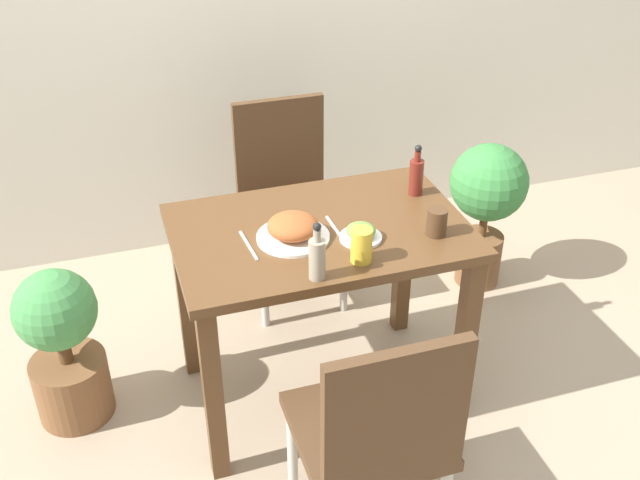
{
  "coord_description": "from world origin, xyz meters",
  "views": [
    {
      "loc": [
        -0.66,
        -2.07,
        2.07
      ],
      "look_at": [
        0.0,
        0.0,
        0.7
      ],
      "focal_mm": 42.0,
      "sensor_mm": 36.0,
      "label": 1
    }
  ],
  "objects_px": {
    "side_plate": "(361,233)",
    "sauce_bottle": "(416,175)",
    "chair_near": "(378,432)",
    "potted_plant_left": "(63,345)",
    "chair_far": "(287,192)",
    "drink_cup": "(437,222)",
    "potted_plant_right": "(487,198)",
    "food_plate": "(293,229)",
    "condiment_bottle": "(317,257)",
    "juice_glass": "(361,245)"
  },
  "relations": [
    {
      "from": "chair_near",
      "to": "chair_far",
      "type": "distance_m",
      "value": 1.44
    },
    {
      "from": "chair_near",
      "to": "condiment_bottle",
      "type": "height_order",
      "value": "condiment_bottle"
    },
    {
      "from": "food_plate",
      "to": "drink_cup",
      "type": "height_order",
      "value": "drink_cup"
    },
    {
      "from": "potted_plant_left",
      "to": "juice_glass",
      "type": "bearing_deg",
      "value": -22.59
    },
    {
      "from": "chair_far",
      "to": "sauce_bottle",
      "type": "height_order",
      "value": "sauce_bottle"
    },
    {
      "from": "potted_plant_right",
      "to": "potted_plant_left",
      "type": "bearing_deg",
      "value": -170.44
    },
    {
      "from": "food_plate",
      "to": "chair_far",
      "type": "bearing_deg",
      "value": 76.32
    },
    {
      "from": "juice_glass",
      "to": "potted_plant_right",
      "type": "height_order",
      "value": "juice_glass"
    },
    {
      "from": "chair_far",
      "to": "side_plate",
      "type": "distance_m",
      "value": 0.88
    },
    {
      "from": "potted_plant_left",
      "to": "chair_far",
      "type": "bearing_deg",
      "value": 28.98
    },
    {
      "from": "food_plate",
      "to": "potted_plant_left",
      "type": "height_order",
      "value": "food_plate"
    },
    {
      "from": "drink_cup",
      "to": "sauce_bottle",
      "type": "relative_size",
      "value": 0.48
    },
    {
      "from": "chair_near",
      "to": "food_plate",
      "type": "xyz_separation_m",
      "value": [
        -0.05,
        0.67,
        0.29
      ]
    },
    {
      "from": "food_plate",
      "to": "drink_cup",
      "type": "distance_m",
      "value": 0.48
    },
    {
      "from": "chair_far",
      "to": "sauce_bottle",
      "type": "distance_m",
      "value": 0.76
    },
    {
      "from": "chair_far",
      "to": "juice_glass",
      "type": "xyz_separation_m",
      "value": [
        -0.02,
        -0.95,
        0.31
      ]
    },
    {
      "from": "side_plate",
      "to": "juice_glass",
      "type": "bearing_deg",
      "value": -109.88
    },
    {
      "from": "juice_glass",
      "to": "condiment_bottle",
      "type": "relative_size",
      "value": 0.58
    },
    {
      "from": "food_plate",
      "to": "condiment_bottle",
      "type": "xyz_separation_m",
      "value": [
        0.01,
        -0.24,
        0.04
      ]
    },
    {
      "from": "chair_far",
      "to": "side_plate",
      "type": "height_order",
      "value": "chair_far"
    },
    {
      "from": "chair_near",
      "to": "juice_glass",
      "type": "height_order",
      "value": "chair_near"
    },
    {
      "from": "chair_far",
      "to": "drink_cup",
      "type": "relative_size",
      "value": 9.37
    },
    {
      "from": "drink_cup",
      "to": "potted_plant_right",
      "type": "relative_size",
      "value": 0.14
    },
    {
      "from": "chair_near",
      "to": "potted_plant_right",
      "type": "bearing_deg",
      "value": -129.84
    },
    {
      "from": "side_plate",
      "to": "sauce_bottle",
      "type": "relative_size",
      "value": 0.72
    },
    {
      "from": "sauce_bottle",
      "to": "potted_plant_left",
      "type": "height_order",
      "value": "sauce_bottle"
    },
    {
      "from": "drink_cup",
      "to": "potted_plant_left",
      "type": "bearing_deg",
      "value": 165.28
    },
    {
      "from": "potted_plant_left",
      "to": "side_plate",
      "type": "bearing_deg",
      "value": -15.66
    },
    {
      "from": "chair_near",
      "to": "potted_plant_right",
      "type": "xyz_separation_m",
      "value": [
        1.0,
        1.19,
        -0.05
      ]
    },
    {
      "from": "chair_far",
      "to": "condiment_bottle",
      "type": "height_order",
      "value": "condiment_bottle"
    },
    {
      "from": "chair_near",
      "to": "juice_glass",
      "type": "distance_m",
      "value": 0.58
    },
    {
      "from": "drink_cup",
      "to": "condiment_bottle",
      "type": "relative_size",
      "value": 0.48
    },
    {
      "from": "chair_near",
      "to": "potted_plant_left",
      "type": "distance_m",
      "value": 1.24
    },
    {
      "from": "condiment_bottle",
      "to": "chair_near",
      "type": "bearing_deg",
      "value": -84.52
    },
    {
      "from": "chair_far",
      "to": "sauce_bottle",
      "type": "relative_size",
      "value": 4.54
    },
    {
      "from": "chair_far",
      "to": "potted_plant_right",
      "type": "relative_size",
      "value": 1.27
    },
    {
      "from": "chair_near",
      "to": "side_plate",
      "type": "distance_m",
      "value": 0.68
    },
    {
      "from": "food_plate",
      "to": "potted_plant_right",
      "type": "relative_size",
      "value": 0.35
    },
    {
      "from": "food_plate",
      "to": "potted_plant_right",
      "type": "bearing_deg",
      "value": 26.68
    },
    {
      "from": "side_plate",
      "to": "juice_glass",
      "type": "height_order",
      "value": "juice_glass"
    },
    {
      "from": "chair_near",
      "to": "potted_plant_left",
      "type": "xyz_separation_m",
      "value": [
        -0.85,
        0.88,
        -0.17
      ]
    },
    {
      "from": "juice_glass",
      "to": "condiment_bottle",
      "type": "bearing_deg",
      "value": -163.62
    },
    {
      "from": "chair_near",
      "to": "potted_plant_left",
      "type": "relative_size",
      "value": 1.41
    },
    {
      "from": "chair_far",
      "to": "food_plate",
      "type": "height_order",
      "value": "chair_far"
    },
    {
      "from": "condiment_bottle",
      "to": "side_plate",
      "type": "bearing_deg",
      "value": 39.3
    },
    {
      "from": "side_plate",
      "to": "potted_plant_left",
      "type": "xyz_separation_m",
      "value": [
        -1.02,
        0.29,
        -0.45
      ]
    },
    {
      "from": "chair_far",
      "to": "potted_plant_left",
      "type": "xyz_separation_m",
      "value": [
        -0.99,
        -0.55,
        -0.17
      ]
    },
    {
      "from": "chair_far",
      "to": "food_plate",
      "type": "xyz_separation_m",
      "value": [
        -0.19,
        -0.76,
        0.29
      ]
    },
    {
      "from": "drink_cup",
      "to": "potted_plant_right",
      "type": "distance_m",
      "value": 0.94
    },
    {
      "from": "food_plate",
      "to": "chair_near",
      "type": "bearing_deg",
      "value": -85.77
    }
  ]
}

